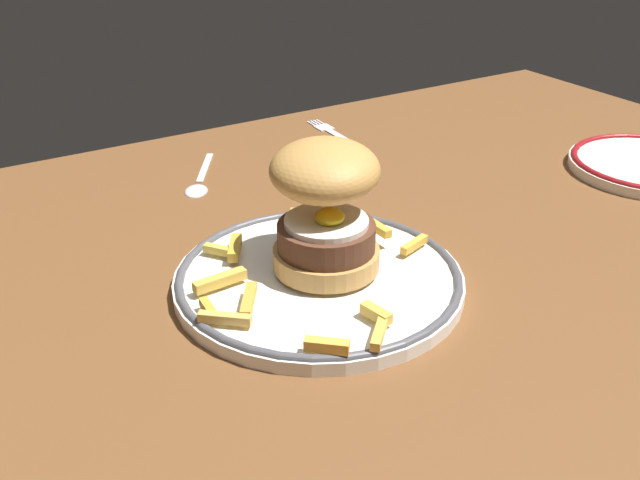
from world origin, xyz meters
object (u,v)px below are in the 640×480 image
(dinner_plate, at_px, (320,278))
(burger, at_px, (325,205))
(fork, at_px, (336,134))
(spoon, at_px, (198,183))

(dinner_plate, bearing_deg, burger, 43.28)
(burger, relative_size, fork, 0.94)
(dinner_plate, distance_m, spoon, 0.26)
(dinner_plate, relative_size, spoon, 2.09)
(spoon, bearing_deg, dinner_plate, -88.75)
(fork, xyz_separation_m, spoon, (-0.23, -0.06, 0.00))
(burger, xyz_separation_m, fork, (0.21, 0.31, -0.07))
(fork, bearing_deg, dinner_plate, -124.68)
(burger, bearing_deg, dinner_plate, -136.72)
(dinner_plate, xyz_separation_m, spoon, (-0.01, 0.26, -0.00))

